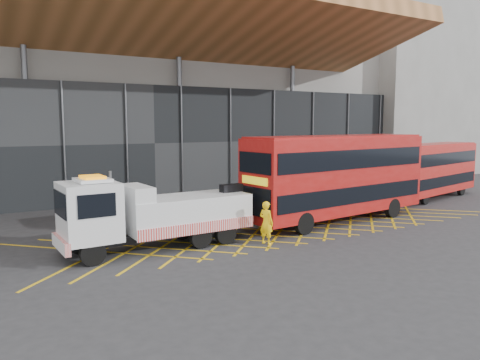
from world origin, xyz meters
TOP-DOWN VIEW (x-y plane):
  - ground_plane at (0.00, 0.00)m, footprint 120.00×120.00m
  - road_markings at (4.80, 0.00)m, footprint 26.36×7.16m
  - construction_building at (1.92, 18.40)m, footprint 55.00×23.97m
  - east_building at (32.00, 16.00)m, footprint 15.00×12.00m
  - recovery_truck at (-2.73, -0.81)m, footprint 9.72×2.52m
  - bus_towed at (8.05, -0.48)m, footprint 11.80×3.81m
  - bus_second at (19.58, 2.08)m, footprint 9.90×4.15m
  - worker at (1.92, -2.58)m, footprint 0.67×0.82m

SIDE VIEW (x-z plane):
  - ground_plane at x=0.00m, z-range 0.00..0.00m
  - road_markings at x=4.80m, z-range 0.00..0.01m
  - worker at x=1.92m, z-range 0.00..1.95m
  - recovery_truck at x=-2.73m, z-range -0.13..3.26m
  - bus_second at x=19.58m, z-range 0.22..4.14m
  - bus_towed at x=8.05m, z-range 0.26..4.98m
  - construction_building at x=1.92m, z-range -0.02..17.98m
  - east_building at x=32.00m, z-range 0.00..20.00m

